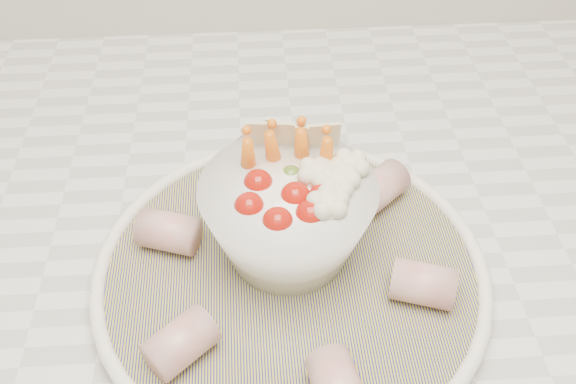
{
  "coord_description": "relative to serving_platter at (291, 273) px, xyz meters",
  "views": [
    {
      "loc": [
        -0.04,
        1.01,
        1.35
      ],
      "look_at": [
        -0.02,
        1.37,
        1.0
      ],
      "focal_mm": 40.0,
      "sensor_mm": 36.0,
      "label": 1
    }
  ],
  "objects": [
    {
      "name": "cured_meat_rolls",
      "position": [
        0.0,
        0.0,
        0.02
      ],
      "size": [
        0.26,
        0.29,
        0.03
      ],
      "color": "#B55355",
      "rests_on": "serving_platter"
    },
    {
      "name": "veggie_bowl",
      "position": [
        0.0,
        0.02,
        0.05
      ],
      "size": [
        0.14,
        0.14,
        0.11
      ],
      "color": "white",
      "rests_on": "serving_platter"
    },
    {
      "name": "serving_platter",
      "position": [
        0.0,
        0.0,
        0.0
      ],
      "size": [
        0.33,
        0.33,
        0.02
      ],
      "color": "navy",
      "rests_on": "kitchen_counter"
    }
  ]
}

